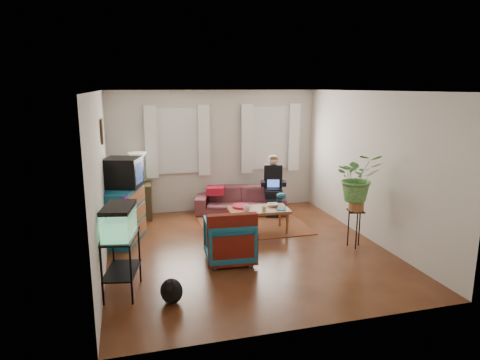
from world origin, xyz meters
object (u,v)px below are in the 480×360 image
object	(u,v)px
aquarium_stand	(122,265)
coffee_table	(259,220)
sofa	(241,196)
side_table	(139,201)
armchair	(229,238)
dresser	(122,215)
plant_stand	(355,229)

from	to	relation	value
aquarium_stand	coffee_table	xyz separation A→B (m)	(2.46, 1.84, -0.17)
sofa	coffee_table	bearing A→B (deg)	-74.27
sofa	side_table	size ratio (longest dim) A/B	2.63
armchair	coffee_table	bearing A→B (deg)	-122.30
sofa	side_table	world-z (taller)	sofa
dresser	aquarium_stand	size ratio (longest dim) A/B	1.34
armchair	dresser	bearing A→B (deg)	-36.17
sofa	aquarium_stand	bearing A→B (deg)	-111.99
dresser	armchair	bearing A→B (deg)	-21.48
dresser	sofa	bearing A→B (deg)	42.95
aquarium_stand	plant_stand	world-z (taller)	aquarium_stand
side_table	aquarium_stand	distance (m)	3.32
armchair	coffee_table	world-z (taller)	armchair
dresser	aquarium_stand	distance (m)	2.02
side_table	coffee_table	distance (m)	2.57
aquarium_stand	coffee_table	world-z (taller)	aquarium_stand
sofa	aquarium_stand	xyz separation A→B (m)	(-2.47, -3.14, 0.02)
sofa	plant_stand	bearing A→B (deg)	-45.25
armchair	coffee_table	size ratio (longest dim) A/B	0.68
dresser	armchair	xyz separation A→B (m)	(1.60, -1.34, -0.10)
side_table	coffee_table	world-z (taller)	side_table
side_table	dresser	xyz separation A→B (m)	(-0.34, -1.28, 0.12)
side_table	armchair	bearing A→B (deg)	-64.36
aquarium_stand	armchair	world-z (taller)	aquarium_stand
sofa	plant_stand	size ratio (longest dim) A/B	2.97
sofa	aquarium_stand	world-z (taller)	aquarium_stand
side_table	armchair	distance (m)	2.91
side_table	plant_stand	size ratio (longest dim) A/B	1.13
aquarium_stand	armchair	distance (m)	1.75
side_table	dresser	world-z (taller)	dresser
sofa	aquarium_stand	distance (m)	3.99
dresser	aquarium_stand	bearing A→B (deg)	-71.78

